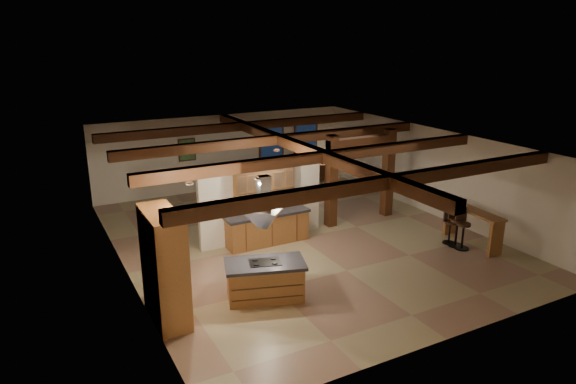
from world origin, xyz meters
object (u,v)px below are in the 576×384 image
Objects in this scene: kitchen_island at (265,280)px; bar_counter at (473,221)px; dining_table at (275,205)px; sofa at (280,176)px.

bar_counter reaches higher than kitchen_island.
bar_counter is (3.82, -5.02, 0.40)m from dining_table.
bar_counter is (6.60, 0.06, 0.25)m from kitchen_island.
bar_counter reaches higher than sofa.
dining_table is 3.59m from sofa.
dining_table is at bearing 41.48° from sofa.
sofa is 8.38m from bar_counter.
bar_counter is (2.03, -8.13, 0.37)m from sofa.
kitchen_island is 9.38m from sofa.
sofa reaches higher than dining_table.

